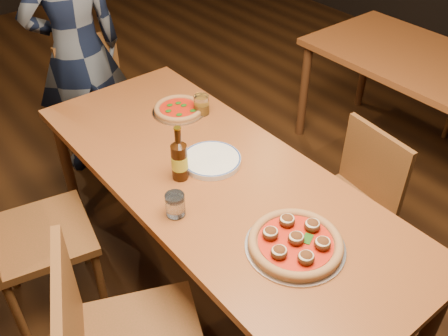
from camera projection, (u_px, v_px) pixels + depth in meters
ground at (218, 285)px, 2.64m from camera, size 9.00×9.00×0.00m
table_main at (217, 188)px, 2.22m from camera, size 0.80×2.00×0.75m
chair_main_sw at (40, 234)px, 2.27m from camera, size 0.53×0.53×0.95m
chair_main_e at (340, 208)px, 2.48m from camera, size 0.44×0.44×0.85m
chair_end at (111, 109)px, 3.16m from camera, size 0.46×0.46×0.91m
pizza_meatball at (296, 243)px, 1.82m from camera, size 0.37×0.37×0.07m
pizza_margherita at (179, 109)px, 2.57m from camera, size 0.27×0.27×0.04m
plate_stack at (211, 160)px, 2.24m from camera, size 0.27×0.27×0.03m
beer_bottle at (179, 161)px, 2.10m from camera, size 0.07×0.07×0.25m
water_glass at (175, 205)px, 1.95m from camera, size 0.08×0.08×0.10m
amber_glass at (202, 105)px, 2.54m from camera, size 0.08×0.08×0.10m
diner at (77, 51)px, 3.00m from camera, size 0.62×0.44×1.63m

